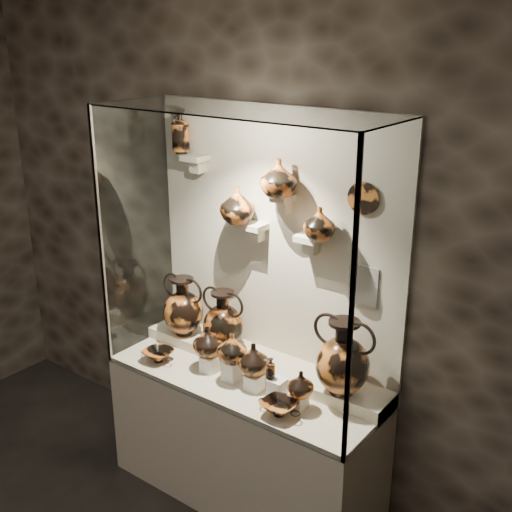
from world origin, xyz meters
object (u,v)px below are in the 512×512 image
at_px(ovoid_vase_c, 320,224).
at_px(jug_e, 301,384).
at_px(kylix_right, 279,407).
at_px(jug_b, 232,348).
at_px(lekythos_tall, 181,129).
at_px(lekythos_small, 271,367).
at_px(ovoid_vase_b, 279,178).
at_px(amphora_right, 343,357).
at_px(jug_c, 254,359).
at_px(kylix_left, 159,354).
at_px(ovoid_vase_a, 237,205).
at_px(amphora_mid, 223,320).
at_px(amphora_left, 183,306).
at_px(jug_a, 208,341).

bearing_deg(ovoid_vase_c, jug_e, -60.49).
bearing_deg(kylix_right, jug_e, 64.74).
distance_m(jug_b, ovoid_vase_c, 0.89).
relative_size(jug_e, lekythos_tall, 0.51).
height_order(lekythos_small, ovoid_vase_b, ovoid_vase_b).
xyz_separation_m(amphora_right, lekythos_small, (-0.35, -0.18, -0.10)).
bearing_deg(lekythos_tall, ovoid_vase_c, 20.63).
xyz_separation_m(jug_b, lekythos_tall, (-0.62, 0.29, 1.16)).
bearing_deg(kylix_right, lekythos_tall, 160.88).
relative_size(jug_e, kylix_right, 0.60).
xyz_separation_m(jug_c, kylix_left, (-0.66, -0.11, -0.14)).
height_order(amphora_right, ovoid_vase_b, ovoid_vase_b).
height_order(jug_b, ovoid_vase_a, ovoid_vase_a).
height_order(amphora_mid, amphora_right, amphora_right).
bearing_deg(ovoid_vase_a, jug_b, -38.32).
height_order(amphora_right, ovoid_vase_c, ovoid_vase_c).
bearing_deg(ovoid_vase_a, jug_e, -1.48).
bearing_deg(amphora_left, jug_e, -28.56).
distance_m(jug_a, lekythos_small, 0.48).
height_order(amphora_mid, jug_c, amphora_mid).
xyz_separation_m(jug_a, kylix_left, (-0.32, -0.10, -0.15)).
xyz_separation_m(kylix_left, ovoid_vase_b, (0.66, 0.34, 1.15)).
xyz_separation_m(jug_c, lekythos_tall, (-0.75, 0.27, 1.20)).
height_order(jug_a, ovoid_vase_b, ovoid_vase_b).
height_order(amphora_left, ovoid_vase_a, ovoid_vase_a).
relative_size(lekythos_small, kylix_left, 0.61).
relative_size(amphora_left, lekythos_small, 2.77).
distance_m(lekythos_small, ovoid_vase_b, 1.04).
bearing_deg(lekythos_small, jug_a, -167.96).
distance_m(jug_a, ovoid_vase_b, 1.08).
height_order(ovoid_vase_b, ovoid_vase_c, ovoid_vase_b).
bearing_deg(jug_b, lekythos_small, -18.48).
bearing_deg(jug_e, kylix_right, -112.97).
height_order(amphora_mid, kylix_right, amphora_mid).
bearing_deg(lekythos_small, jug_b, -165.93).
height_order(jug_e, lekythos_small, lekythos_small).
relative_size(lekythos_tall, ovoid_vase_a, 1.38).
xyz_separation_m(jug_a, jug_e, (0.68, -0.02, -0.04)).
distance_m(lekythos_small, ovoid_vase_c, 0.84).
height_order(amphora_left, kylix_left, amphora_left).
distance_m(jug_c, ovoid_vase_a, 0.89).
bearing_deg(jug_b, jug_c, -6.54).
distance_m(amphora_mid, ovoid_vase_b, 1.00).
bearing_deg(lekythos_small, ovoid_vase_c, 80.64).
bearing_deg(lekythos_small, amphora_mid, 173.06).
xyz_separation_m(amphora_right, kylix_right, (-0.21, -0.29, -0.24)).
bearing_deg(ovoid_vase_b, amphora_left, 171.56).
xyz_separation_m(amphora_mid, kylix_right, (0.65, -0.32, -0.21)).
xyz_separation_m(lekythos_small, kylix_right, (0.14, -0.11, -0.14)).
bearing_deg(kylix_right, amphora_left, 164.83).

